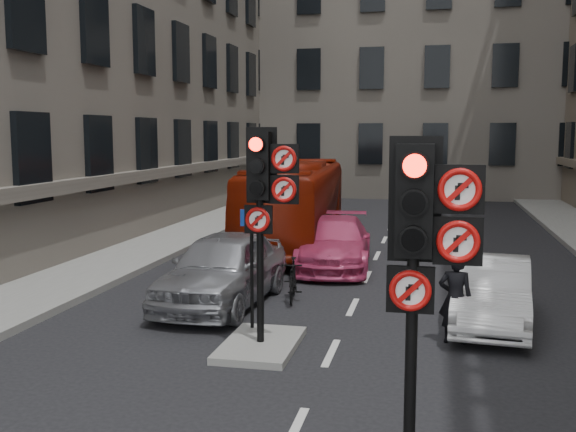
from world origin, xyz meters
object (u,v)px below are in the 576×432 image
at_px(car_white, 492,292).
at_px(info_sign, 251,252).
at_px(car_pink, 335,243).
at_px(bus_red, 295,203).
at_px(signal_near, 423,238).
at_px(motorcyclist, 455,298).
at_px(car_silver, 223,269).
at_px(signal_far, 265,188).
at_px(motorcycle, 293,280).

distance_m(car_white, info_sign, 4.61).
bearing_deg(car_pink, info_sign, -99.62).
height_order(car_pink, info_sign, info_sign).
bearing_deg(car_white, bus_red, 129.02).
relative_size(bus_red, info_sign, 4.53).
xyz_separation_m(signal_near, motorcyclist, (0.51, 5.01, -1.80)).
xyz_separation_m(bus_red, motorcyclist, (4.75, -9.49, -0.57)).
bearing_deg(car_white, car_silver, -178.69).
height_order(signal_far, motorcycle, signal_far).
height_order(signal_near, motorcycle, signal_near).
height_order(car_white, bus_red, bus_red).
distance_m(signal_far, car_white, 4.90).
distance_m(signal_far, car_pink, 7.34).
relative_size(car_pink, info_sign, 2.14).
relative_size(car_silver, info_sign, 2.11).
xyz_separation_m(bus_red, info_sign, (1.21, -9.76, 0.15)).
distance_m(signal_far, bus_red, 10.72).
height_order(signal_far, motorcyclist, signal_far).
bearing_deg(motorcycle, signal_far, -94.15).
bearing_deg(car_white, signal_far, -143.84).
xyz_separation_m(signal_near, bus_red, (-4.25, 14.50, -1.23)).
height_order(car_pink, motorcyclist, motorcyclist).
relative_size(car_white, motorcyclist, 2.43).
bearing_deg(signal_near, motorcycle, 111.14).
distance_m(signal_near, motorcycle, 8.10).
bearing_deg(motorcycle, car_white, -22.11).
bearing_deg(info_sign, motorcyclist, 1.24).
bearing_deg(car_silver, info_sign, -55.97).
bearing_deg(info_sign, signal_far, -62.54).
bearing_deg(motorcycle, info_sign, -102.81).
height_order(signal_far, bus_red, signal_far).
xyz_separation_m(car_white, bus_red, (-5.47, 8.23, 0.72)).
xyz_separation_m(motorcyclist, info_sign, (-3.54, -0.27, 0.72)).
bearing_deg(motorcycle, bus_red, 93.25).
bearing_deg(motorcyclist, car_pink, -62.56).
bearing_deg(car_white, car_pink, 133.02).
bearing_deg(info_sign, car_silver, 117.84).
bearing_deg(signal_near, car_white, 78.99).
bearing_deg(info_sign, car_white, 16.72).
distance_m(car_pink, motorcycle, 3.78).
xyz_separation_m(car_silver, motorcyclist, (4.69, -1.65, 0.02)).
height_order(car_silver, bus_red, bus_red).
bearing_deg(car_white, motorcyclist, -114.04).
bearing_deg(car_silver, signal_near, -54.74).
height_order(car_white, motorcyclist, motorcyclist).
height_order(car_silver, car_white, car_silver).
bearing_deg(car_silver, motorcyclist, -16.30).
bearing_deg(car_pink, motorcyclist, -68.24).
bearing_deg(motorcyclist, car_white, -118.15).
distance_m(signal_far, motorcycle, 3.99).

